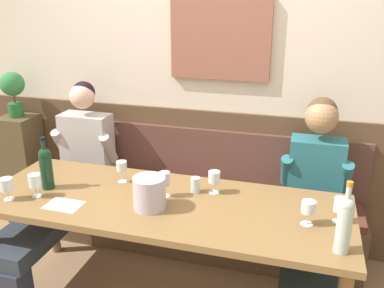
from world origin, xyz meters
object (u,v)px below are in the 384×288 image
(wine_bottle_clear_water, at_px, (46,167))
(wine_glass_mid_left, at_px, (340,206))
(wine_glass_near_bucket, at_px, (122,167))
(wine_bottle_green_tall, at_px, (344,223))
(person_right_seat, at_px, (65,182))
(person_center_left_seat, at_px, (313,211))
(wine_glass_by_bottle, at_px, (35,182))
(wine_glass_mid_right, at_px, (7,186))
(wall_bench, at_px, (194,215))
(wine_glass_right_end, at_px, (214,178))
(water_tumbler_left, at_px, (195,185))
(potted_plant, at_px, (13,89))
(dining_table, at_px, (163,213))
(wine_glass_center_rear, at_px, (308,208))
(ice_bucket, at_px, (149,193))
(wine_glass_left_end, at_px, (165,180))

(wine_bottle_clear_water, xyz_separation_m, wine_glass_mid_left, (1.76, 0.07, -0.05))
(wine_bottle_clear_water, relative_size, wine_glass_near_bucket, 2.36)
(wine_bottle_green_tall, relative_size, wine_glass_mid_left, 2.54)
(wine_glass_mid_left, bearing_deg, person_right_seat, 171.24)
(person_center_left_seat, bearing_deg, wine_glass_by_bottle, -163.07)
(person_right_seat, bearing_deg, wine_glass_mid_right, -91.18)
(wall_bench, bearing_deg, wine_glass_right_end, -61.81)
(wine_bottle_green_tall, xyz_separation_m, wine_glass_by_bottle, (-1.76, 0.09, -0.06))
(person_right_seat, bearing_deg, wine_glass_by_bottle, -75.34)
(water_tumbler_left, distance_m, potted_plant, 1.84)
(wall_bench, bearing_deg, dining_table, -90.00)
(dining_table, height_order, wine_glass_mid_left, wine_glass_mid_left)
(wall_bench, relative_size, person_right_seat, 1.93)
(wall_bench, relative_size, wine_glass_center_rear, 18.23)
(wine_glass_right_end, bearing_deg, wine_bottle_green_tall, -31.32)
(wine_glass_center_rear, bearing_deg, ice_bucket, -175.88)
(wine_glass_right_end, xyz_separation_m, wine_glass_by_bottle, (-1.03, -0.35, -0.00))
(person_right_seat, xyz_separation_m, wine_glass_by_bottle, (0.13, -0.48, 0.24))
(wine_bottle_green_tall, distance_m, wine_glass_mid_right, 1.90)
(wine_glass_mid_left, bearing_deg, wine_bottle_clear_water, -177.81)
(person_center_left_seat, bearing_deg, wine_glass_mid_right, -161.90)
(wine_glass_right_end, bearing_deg, wall_bench, 118.19)
(wine_glass_mid_left, xyz_separation_m, potted_plant, (-2.55, 0.69, 0.34))
(wine_glass_right_end, xyz_separation_m, wine_glass_near_bucket, (-0.61, -0.01, 0.01))
(dining_table, distance_m, potted_plant, 1.79)
(dining_table, relative_size, water_tumbler_left, 22.70)
(person_right_seat, xyz_separation_m, wine_glass_mid_right, (-0.01, -0.56, 0.23))
(wall_bench, relative_size, dining_table, 1.14)
(ice_bucket, xyz_separation_m, water_tumbler_left, (0.20, 0.27, -0.05))
(person_center_left_seat, relative_size, wine_glass_by_bottle, 8.80)
(wine_glass_by_bottle, bearing_deg, wine_glass_right_end, 18.82)
(dining_table, distance_m, wine_bottle_green_tall, 1.06)
(wine_glass_mid_left, distance_m, water_tumbler_left, 0.85)
(person_right_seat, height_order, person_center_left_seat, person_right_seat)
(wine_glass_near_bucket, xyz_separation_m, water_tumbler_left, (0.50, -0.01, -0.06))
(person_right_seat, height_order, potted_plant, potted_plant)
(wine_glass_by_bottle, relative_size, potted_plant, 0.39)
(wine_glass_mid_right, xyz_separation_m, water_tumbler_left, (1.05, 0.41, -0.04))
(ice_bucket, xyz_separation_m, wine_glass_center_rear, (0.88, 0.06, 0.00))
(person_center_left_seat, xyz_separation_m, wine_glass_left_end, (-0.88, -0.28, 0.23))
(wine_glass_left_end, bearing_deg, wine_glass_mid_right, -161.39)
(wine_glass_left_end, bearing_deg, wall_bench, 89.31)
(dining_table, height_order, wine_bottle_green_tall, wine_bottle_green_tall)
(person_right_seat, distance_m, wine_glass_mid_right, 0.61)
(ice_bucket, bearing_deg, wine_glass_near_bucket, 137.33)
(wine_glass_center_rear, bearing_deg, person_center_left_seat, 84.14)
(wine_glass_mid_right, bearing_deg, person_center_left_seat, 18.10)
(wine_glass_right_end, height_order, wine_glass_mid_right, wine_glass_right_end)
(dining_table, xyz_separation_m, wine_glass_by_bottle, (-0.76, -0.16, 0.18))
(person_right_seat, height_order, ice_bucket, person_right_seat)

